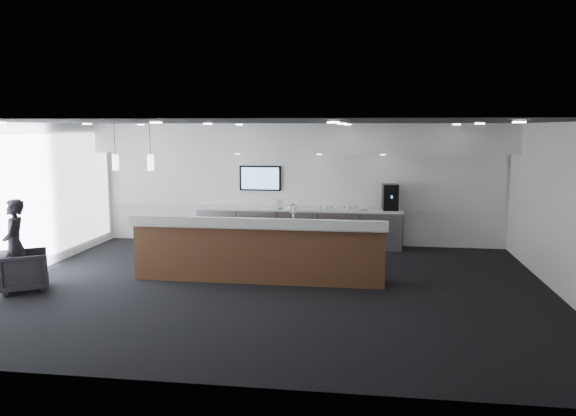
# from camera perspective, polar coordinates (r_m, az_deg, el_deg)

# --- Properties ---
(ground) EXTENTS (10.00, 10.00, 0.00)m
(ground) POSITION_cam_1_polar(r_m,az_deg,el_deg) (10.40, -1.39, -8.04)
(ground) COLOR black
(ground) RESTS_ON ground
(ceiling) EXTENTS (10.00, 8.00, 0.02)m
(ceiling) POSITION_cam_1_polar(r_m,az_deg,el_deg) (9.99, -1.45, 8.72)
(ceiling) COLOR black
(ceiling) RESTS_ON back_wall
(back_wall) EXTENTS (10.00, 0.02, 3.00)m
(back_wall) POSITION_cam_1_polar(r_m,az_deg,el_deg) (14.02, 1.27, 2.42)
(back_wall) COLOR white
(back_wall) RESTS_ON ground
(left_wall) EXTENTS (0.02, 8.00, 3.00)m
(left_wall) POSITION_cam_1_polar(r_m,az_deg,el_deg) (11.97, -25.77, 0.62)
(left_wall) COLOR white
(left_wall) RESTS_ON ground
(right_wall) EXTENTS (0.02, 8.00, 3.00)m
(right_wall) POSITION_cam_1_polar(r_m,az_deg,el_deg) (10.50, 26.59, -0.38)
(right_wall) COLOR white
(right_wall) RESTS_ON ground
(soffit_bulkhead) EXTENTS (10.00, 0.90, 0.70)m
(soffit_bulkhead) POSITION_cam_1_polar(r_m,az_deg,el_deg) (13.50, 1.05, 7.09)
(soffit_bulkhead) COLOR white
(soffit_bulkhead) RESTS_ON back_wall
(alcove_panel) EXTENTS (9.80, 0.06, 1.40)m
(alcove_panel) POSITION_cam_1_polar(r_m,az_deg,el_deg) (13.98, 1.25, 2.81)
(alcove_panel) COLOR white
(alcove_panel) RESTS_ON back_wall
(window_blinds_wall) EXTENTS (0.04, 7.36, 2.55)m
(window_blinds_wall) POSITION_cam_1_polar(r_m,az_deg,el_deg) (11.94, -25.61, 0.62)
(window_blinds_wall) COLOR silver
(window_blinds_wall) RESTS_ON left_wall
(back_credenza) EXTENTS (5.06, 0.66, 0.95)m
(back_credenza) POSITION_cam_1_polar(r_m,az_deg,el_deg) (13.81, 1.08, -1.96)
(back_credenza) COLOR #999BA2
(back_credenza) RESTS_ON ground
(wall_tv) EXTENTS (1.05, 0.08, 0.62)m
(wall_tv) POSITION_cam_1_polar(r_m,az_deg,el_deg) (14.06, -2.83, 3.04)
(wall_tv) COLOR black
(wall_tv) RESTS_ON back_wall
(pendant_left) EXTENTS (0.12, 0.12, 0.30)m
(pendant_left) POSITION_cam_1_polar(r_m,az_deg,el_deg) (11.41, -12.77, 4.68)
(pendant_left) COLOR beige
(pendant_left) RESTS_ON ceiling
(pendant_right) EXTENTS (0.12, 0.12, 0.30)m
(pendant_right) POSITION_cam_1_polar(r_m,az_deg,el_deg) (11.68, -16.00, 4.65)
(pendant_right) COLOR beige
(pendant_right) RESTS_ON ceiling
(ceiling_can_lights) EXTENTS (7.00, 5.00, 0.02)m
(ceiling_can_lights) POSITION_cam_1_polar(r_m,az_deg,el_deg) (9.99, -1.45, 8.55)
(ceiling_can_lights) COLOR white
(ceiling_can_lights) RESTS_ON ceiling
(service_counter) EXTENTS (4.83, 0.82, 1.49)m
(service_counter) POSITION_cam_1_polar(r_m,az_deg,el_deg) (10.75, -2.96, -4.34)
(service_counter) COLOR brown
(service_counter) RESTS_ON ground
(coffee_machine) EXTENTS (0.39, 0.50, 0.62)m
(coffee_machine) POSITION_cam_1_polar(r_m,az_deg,el_deg) (13.60, 10.33, 1.09)
(coffee_machine) COLOR black
(coffee_machine) RESTS_ON back_credenza
(info_sign_left) EXTENTS (0.16, 0.06, 0.23)m
(info_sign_left) POSITION_cam_1_polar(r_m,az_deg,el_deg) (13.68, -0.85, 0.43)
(info_sign_left) COLOR white
(info_sign_left) RESTS_ON back_credenza
(info_sign_right) EXTENTS (0.19, 0.04, 0.25)m
(info_sign_right) POSITION_cam_1_polar(r_m,az_deg,el_deg) (13.52, 7.74, 0.32)
(info_sign_right) COLOR white
(info_sign_right) RESTS_ON back_credenza
(armchair) EXTENTS (1.08, 1.08, 0.72)m
(armchair) POSITION_cam_1_polar(r_m,az_deg,el_deg) (11.16, -25.18, -5.79)
(armchair) COLOR black
(armchair) RESTS_ON ground
(lounge_guest) EXTENTS (0.60, 0.71, 1.64)m
(lounge_guest) POSITION_cam_1_polar(r_m,az_deg,el_deg) (11.22, -26.00, -3.36)
(lounge_guest) COLOR black
(lounge_guest) RESTS_ON ground
(cup_0) EXTENTS (0.11, 0.11, 0.10)m
(cup_0) POSITION_cam_1_polar(r_m,az_deg,el_deg) (13.52, 6.80, 0.02)
(cup_0) COLOR white
(cup_0) RESTS_ON back_credenza
(cup_1) EXTENTS (0.15, 0.15, 0.10)m
(cup_1) POSITION_cam_1_polar(r_m,az_deg,el_deg) (13.53, 6.21, 0.03)
(cup_1) COLOR white
(cup_1) RESTS_ON back_credenza
(cup_2) EXTENTS (0.13, 0.13, 0.10)m
(cup_2) POSITION_cam_1_polar(r_m,az_deg,el_deg) (13.53, 5.62, 0.04)
(cup_2) COLOR white
(cup_2) RESTS_ON back_credenza
(cup_3) EXTENTS (0.14, 0.14, 0.10)m
(cup_3) POSITION_cam_1_polar(r_m,az_deg,el_deg) (13.54, 5.02, 0.06)
(cup_3) COLOR white
(cup_3) RESTS_ON back_credenza
(cup_4) EXTENTS (0.15, 0.15, 0.10)m
(cup_4) POSITION_cam_1_polar(r_m,az_deg,el_deg) (13.55, 4.43, 0.07)
(cup_4) COLOR white
(cup_4) RESTS_ON back_credenza
(cup_5) EXTENTS (0.12, 0.12, 0.10)m
(cup_5) POSITION_cam_1_polar(r_m,az_deg,el_deg) (13.56, 3.84, 0.08)
(cup_5) COLOR white
(cup_5) RESTS_ON back_credenza
(cup_6) EXTENTS (0.15, 0.15, 0.10)m
(cup_6) POSITION_cam_1_polar(r_m,az_deg,el_deg) (13.57, 3.25, 0.09)
(cup_6) COLOR white
(cup_6) RESTS_ON back_credenza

